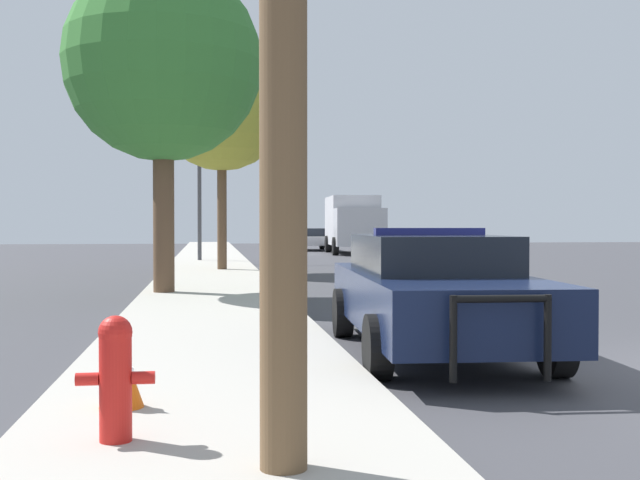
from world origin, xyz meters
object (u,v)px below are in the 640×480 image
(police_car, at_px, (433,290))
(tree_sidewalk_near, at_px, (163,64))
(traffic_light, at_px, (236,179))
(car_background_distant, at_px, (312,239))
(tree_sidewalk_mid, at_px, (222,105))
(traffic_cone, at_px, (121,375))
(fire_hydrant, at_px, (116,374))
(box_truck, at_px, (353,222))

(police_car, height_order, tree_sidewalk_near, tree_sidewalk_near)
(traffic_light, relative_size, tree_sidewalk_near, 0.65)
(traffic_light, xyz_separation_m, car_background_distant, (4.95, 14.34, -2.68))
(car_background_distant, bearing_deg, tree_sidewalk_mid, -106.65)
(traffic_cone, bearing_deg, police_car, 41.19)
(police_car, distance_m, fire_hydrant, 5.25)
(car_background_distant, distance_m, tree_sidewalk_near, 30.32)
(fire_hydrant, bearing_deg, police_car, 50.08)
(car_background_distant, xyz_separation_m, traffic_cone, (-6.74, -40.08, -0.31))
(traffic_light, height_order, tree_sidewalk_mid, tree_sidewalk_mid)
(fire_hydrant, distance_m, box_truck, 37.07)
(tree_sidewalk_mid, bearing_deg, police_car, -81.94)
(police_car, bearing_deg, tree_sidewalk_near, -61.82)
(box_truck, distance_m, tree_sidewalk_mid, 17.80)
(tree_sidewalk_mid, bearing_deg, traffic_cone, -93.37)
(tree_sidewalk_near, bearing_deg, police_car, -64.96)
(box_truck, distance_m, tree_sidewalk_near, 25.91)
(box_truck, bearing_deg, tree_sidewalk_mid, 69.01)
(fire_hydrant, bearing_deg, traffic_light, 86.32)
(fire_hydrant, height_order, tree_sidewalk_near, tree_sidewalk_near)
(tree_sidewalk_mid, distance_m, traffic_cone, 19.93)
(tree_sidewalk_near, height_order, tree_sidewalk_mid, tree_sidewalk_mid)
(car_background_distant, height_order, traffic_cone, car_background_distant)
(car_background_distant, xyz_separation_m, tree_sidewalk_mid, (-5.61, -20.82, 4.68))
(traffic_light, xyz_separation_m, tree_sidewalk_near, (-2.04, -14.85, 1.64))
(traffic_light, distance_m, tree_sidewalk_near, 15.08)
(fire_hydrant, distance_m, tree_sidewalk_mid, 20.86)
(police_car, xyz_separation_m, traffic_light, (-1.65, 22.73, 2.59))
(traffic_cone, bearing_deg, tree_sidewalk_near, 91.31)
(car_background_distant, height_order, tree_sidewalk_near, tree_sidewalk_near)
(tree_sidewalk_mid, height_order, traffic_cone, tree_sidewalk_mid)
(car_background_distant, bearing_deg, traffic_cone, -101.12)
(fire_hydrant, bearing_deg, tree_sidewalk_mid, 86.99)
(police_car, xyz_separation_m, traffic_cone, (-3.44, -3.01, -0.39))
(fire_hydrant, relative_size, traffic_cone, 1.66)
(police_car, bearing_deg, traffic_light, -82.72)
(police_car, xyz_separation_m, tree_sidewalk_near, (-3.68, 7.88, 4.23))
(fire_hydrant, distance_m, car_background_distant, 41.64)
(traffic_light, bearing_deg, police_car, -85.86)
(box_truck, xyz_separation_m, traffic_cone, (-8.30, -35.11, -1.25))
(fire_hydrant, xyz_separation_m, tree_sidewalk_near, (-0.32, 11.91, 4.43))
(traffic_light, bearing_deg, traffic_cone, -93.98)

